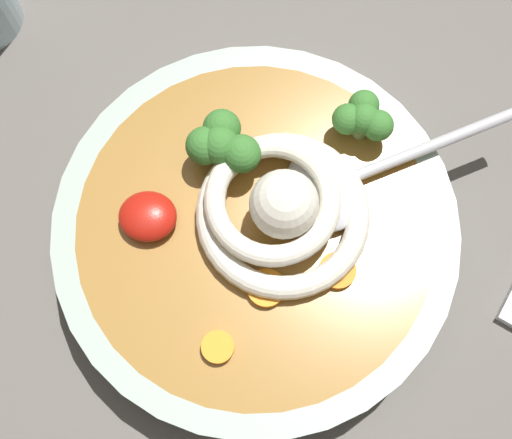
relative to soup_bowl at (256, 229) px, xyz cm
name	(u,v)px	position (x,y,z in cm)	size (l,w,h in cm)	color
table_slab	(222,249)	(2.54, 0.48, -4.44)	(99.24, 99.24, 4.12)	#5B5651
soup_bowl	(256,229)	(0.00, 0.00, 0.00)	(26.92, 26.92, 4.61)	#9EB2A3
noodle_pile	(280,208)	(-1.53, -0.38, 3.79)	(12.46, 12.21, 5.01)	silver
soup_spoon	(342,182)	(-5.47, -2.69, 3.03)	(16.93, 10.64, 1.60)	#B7B7BC
chili_sauce_dollop	(148,213)	(6.98, 0.25, 3.08)	(3.79, 3.41, 1.71)	#B2190F
broccoli_floret_far	(363,118)	(-6.64, -6.81, 4.24)	(4.06, 3.50, 3.21)	#7A9E60
broccoli_floret_beside_chili	(224,144)	(2.31, -4.20, 4.67)	(4.93, 4.24, 3.90)	#7A9E60
carrot_slice_extra_a	(266,288)	(-0.93, 4.59, 2.53)	(2.46, 2.46, 0.60)	orange
carrot_slice_left	(218,347)	(1.84, 8.47, 2.55)	(2.04, 2.04, 0.65)	orange
carrot_slice_near_spoon	(337,271)	(-5.41, 3.16, 2.47)	(2.41, 2.41, 0.49)	orange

